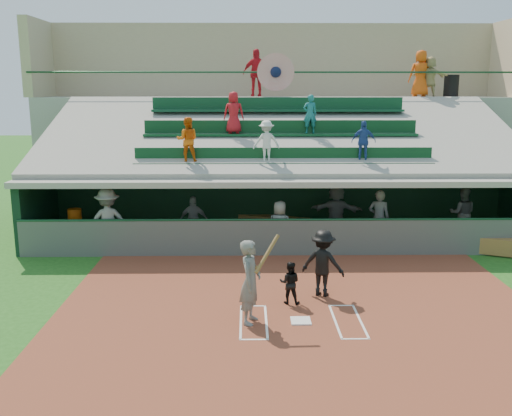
{
  "coord_description": "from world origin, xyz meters",
  "views": [
    {
      "loc": [
        -1.14,
        -11.57,
        4.99
      ],
      "look_at": [
        -0.92,
        3.5,
        1.8
      ],
      "focal_mm": 40.0,
      "sensor_mm": 36.0,
      "label": 1
    }
  ],
  "objects_px": {
    "white_table": "(76,232)",
    "trash_bin": "(451,86)",
    "batter_at_plate": "(251,282)",
    "home_plate": "(301,321)",
    "water_cooler": "(75,216)",
    "catcher": "(290,283)"
  },
  "relations": [
    {
      "from": "home_plate",
      "to": "trash_bin",
      "type": "distance_m",
      "value": 15.99
    },
    {
      "from": "home_plate",
      "to": "catcher",
      "type": "xyz_separation_m",
      "value": [
        -0.17,
        1.08,
        0.49
      ]
    },
    {
      "from": "home_plate",
      "to": "water_cooler",
      "type": "bearing_deg",
      "value": 136.6
    },
    {
      "from": "batter_at_plate",
      "to": "water_cooler",
      "type": "height_order",
      "value": "batter_at_plate"
    },
    {
      "from": "batter_at_plate",
      "to": "catcher",
      "type": "xyz_separation_m",
      "value": [
        0.92,
        1.1,
        -0.42
      ]
    },
    {
      "from": "batter_at_plate",
      "to": "trash_bin",
      "type": "distance_m",
      "value": 16.3
    },
    {
      "from": "home_plate",
      "to": "batter_at_plate",
      "type": "xyz_separation_m",
      "value": [
        -1.09,
        -0.02,
        0.91
      ]
    },
    {
      "from": "batter_at_plate",
      "to": "white_table",
      "type": "height_order",
      "value": "batter_at_plate"
    },
    {
      "from": "batter_at_plate",
      "to": "trash_bin",
      "type": "bearing_deg",
      "value": 56.73
    },
    {
      "from": "home_plate",
      "to": "catcher",
      "type": "relative_size",
      "value": 0.43
    },
    {
      "from": "trash_bin",
      "to": "batter_at_plate",
      "type": "bearing_deg",
      "value": -123.27
    },
    {
      "from": "batter_at_plate",
      "to": "white_table",
      "type": "relative_size",
      "value": 2.41
    },
    {
      "from": "water_cooler",
      "to": "trash_bin",
      "type": "height_order",
      "value": "trash_bin"
    },
    {
      "from": "white_table",
      "to": "trash_bin",
      "type": "distance_m",
      "value": 16.47
    },
    {
      "from": "trash_bin",
      "to": "water_cooler",
      "type": "bearing_deg",
      "value": -154.42
    },
    {
      "from": "batter_at_plate",
      "to": "water_cooler",
      "type": "bearing_deg",
      "value": 131.42
    },
    {
      "from": "home_plate",
      "to": "white_table",
      "type": "height_order",
      "value": "white_table"
    },
    {
      "from": "catcher",
      "to": "white_table",
      "type": "xyz_separation_m",
      "value": [
        -6.55,
        5.32,
        -0.13
      ]
    },
    {
      "from": "batter_at_plate",
      "to": "water_cooler",
      "type": "relative_size",
      "value": 4.48
    },
    {
      "from": "white_table",
      "to": "water_cooler",
      "type": "height_order",
      "value": "water_cooler"
    },
    {
      "from": "home_plate",
      "to": "catcher",
      "type": "distance_m",
      "value": 1.2
    },
    {
      "from": "white_table",
      "to": "home_plate",
      "type": "bearing_deg",
      "value": -43.44
    }
  ]
}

